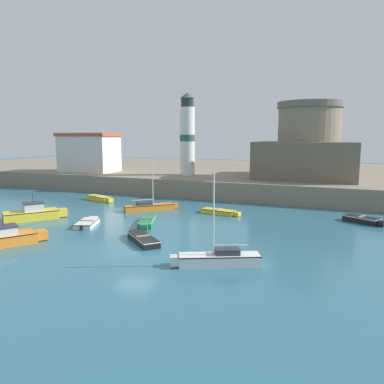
# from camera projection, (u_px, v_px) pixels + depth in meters

# --- Properties ---
(ground_plane) EXTENTS (200.00, 200.00, 0.00)m
(ground_plane) POSITION_uv_depth(u_px,v_px,m) (134.00, 250.00, 25.40)
(ground_plane) COLOR #2D667A
(quay_seawall) EXTENTS (120.00, 40.00, 2.26)m
(quay_seawall) POSITION_uv_depth(u_px,v_px,m) (263.00, 176.00, 62.30)
(quay_seawall) COLOR gray
(quay_seawall) RESTS_ON ground
(motorboat_yellow_0) EXTENTS (4.48, 5.32, 2.50)m
(motorboat_yellow_0) POSITION_uv_depth(u_px,v_px,m) (33.00, 213.00, 34.63)
(motorboat_yellow_0) COLOR yellow
(motorboat_yellow_0) RESTS_ON ground
(dinghy_white_1) EXTENTS (2.51, 3.91, 0.50)m
(dinghy_white_1) POSITION_uv_depth(u_px,v_px,m) (88.00, 223.00, 32.41)
(dinghy_white_1) COLOR white
(dinghy_white_1) RESTS_ON ground
(dinghy_black_2) EXTENTS (3.61, 2.57, 0.62)m
(dinghy_black_2) POSITION_uv_depth(u_px,v_px,m) (363.00, 220.00, 33.33)
(dinghy_black_2) COLOR black
(dinghy_black_2) RESTS_ON ground
(sailboat_white_3) EXTENTS (5.21, 3.16, 5.59)m
(sailboat_white_3) POSITION_uv_depth(u_px,v_px,m) (218.00, 258.00, 22.27)
(sailboat_white_3) COLOR white
(sailboat_white_3) RESTS_ON ground
(dinghy_yellow_4) EXTENTS (4.29, 1.83, 0.52)m
(dinghy_yellow_4) POSITION_uv_depth(u_px,v_px,m) (220.00, 211.00, 37.21)
(dinghy_yellow_4) COLOR yellow
(dinghy_yellow_4) RESTS_ON ground
(dinghy_yellow_5) EXTENTS (4.39, 2.39, 0.65)m
(dinghy_yellow_5) POSITION_uv_depth(u_px,v_px,m) (100.00, 198.00, 44.88)
(dinghy_yellow_5) COLOR yellow
(dinghy_yellow_5) RESTS_ON ground
(dinghy_black_6) EXTENTS (3.91, 3.53, 0.56)m
(dinghy_black_6) POSITION_uv_depth(u_px,v_px,m) (143.00, 239.00, 27.16)
(dinghy_black_6) COLOR black
(dinghy_black_6) RESTS_ON ground
(motorboat_orange_7) EXTENTS (4.05, 5.34, 2.30)m
(motorboat_orange_7) POSITION_uv_depth(u_px,v_px,m) (4.00, 238.00, 26.45)
(motorboat_orange_7) COLOR orange
(motorboat_orange_7) RESTS_ON ground
(sailboat_orange_8) EXTENTS (4.64, 4.70, 5.06)m
(sailboat_orange_8) POSITION_uv_depth(u_px,v_px,m) (150.00, 207.00, 38.92)
(sailboat_orange_8) COLOR orange
(sailboat_orange_8) RESTS_ON ground
(dinghy_green_9) EXTENTS (2.41, 4.12, 0.56)m
(dinghy_green_9) POSITION_uv_depth(u_px,v_px,m) (147.00, 222.00, 32.72)
(dinghy_green_9) COLOR #237A4C
(dinghy_green_9) RESTS_ON ground
(fortress) EXTENTS (12.45, 12.45, 9.81)m
(fortress) POSITION_uv_depth(u_px,v_px,m) (308.00, 151.00, 49.31)
(fortress) COLOR #685E4F
(fortress) RESTS_ON quay_seawall
(lighthouse) EXTENTS (2.14, 2.14, 11.40)m
(lighthouse) POSITION_uv_depth(u_px,v_px,m) (187.00, 136.00, 52.30)
(lighthouse) COLOR silver
(lighthouse) RESTS_ON quay_seawall
(harbor_shed_near_wharf) EXTENTS (8.99, 5.10, 5.91)m
(harbor_shed_near_wharf) POSITION_uv_depth(u_px,v_px,m) (89.00, 152.00, 57.63)
(harbor_shed_near_wharf) COLOR silver
(harbor_shed_near_wharf) RESTS_ON quay_seawall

